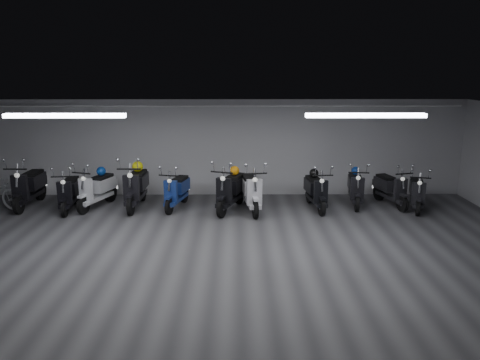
{
  "coord_description": "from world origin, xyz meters",
  "views": [
    {
      "loc": [
        0.42,
        -8.24,
        3.67
      ],
      "look_at": [
        0.5,
        2.5,
        1.05
      ],
      "focal_mm": 34.54,
      "sensor_mm": 36.0,
      "label": 1
    }
  ],
  "objects_px": {
    "scooter_2": "(96,184)",
    "scooter_4": "(177,185)",
    "scooter_5": "(231,184)",
    "scooter_7": "(316,185)",
    "scooter_0": "(28,180)",
    "scooter_9": "(391,183)",
    "scooter_3": "(136,181)",
    "scooter_1": "(69,186)",
    "scooter_10": "(417,187)",
    "scooter_8": "(356,182)",
    "scooter_6": "(251,185)",
    "helmet_2": "(356,171)",
    "helmet_1": "(314,173)",
    "helmet_4": "(235,171)",
    "helmet_3": "(138,167)",
    "helmet_0": "(101,171)"
  },
  "relations": [
    {
      "from": "scooter_2",
      "to": "scooter_4",
      "type": "distance_m",
      "value": 2.15
    },
    {
      "from": "scooter_5",
      "to": "scooter_7",
      "type": "height_order",
      "value": "scooter_5"
    },
    {
      "from": "scooter_0",
      "to": "scooter_5",
      "type": "distance_m",
      "value": 5.45
    },
    {
      "from": "scooter_7",
      "to": "scooter_9",
      "type": "bearing_deg",
      "value": 1.46
    },
    {
      "from": "scooter_3",
      "to": "scooter_5",
      "type": "xyz_separation_m",
      "value": [
        2.54,
        -0.26,
        -0.03
      ]
    },
    {
      "from": "scooter_1",
      "to": "scooter_10",
      "type": "height_order",
      "value": "scooter_1"
    },
    {
      "from": "scooter_0",
      "to": "scooter_8",
      "type": "relative_size",
      "value": 1.13
    },
    {
      "from": "scooter_4",
      "to": "scooter_9",
      "type": "distance_m",
      "value": 5.78
    },
    {
      "from": "scooter_5",
      "to": "scooter_6",
      "type": "relative_size",
      "value": 1.01
    },
    {
      "from": "scooter_2",
      "to": "helmet_2",
      "type": "height_order",
      "value": "scooter_2"
    },
    {
      "from": "scooter_7",
      "to": "helmet_1",
      "type": "distance_m",
      "value": 0.37
    },
    {
      "from": "helmet_4",
      "to": "scooter_4",
      "type": "bearing_deg",
      "value": -178.2
    },
    {
      "from": "scooter_2",
      "to": "scooter_9",
      "type": "relative_size",
      "value": 1.06
    },
    {
      "from": "scooter_4",
      "to": "scooter_5",
      "type": "xyz_separation_m",
      "value": [
        1.45,
        -0.2,
        0.09
      ]
    },
    {
      "from": "scooter_2",
      "to": "helmet_3",
      "type": "relative_size",
      "value": 6.12
    },
    {
      "from": "helmet_1",
      "to": "helmet_4",
      "type": "distance_m",
      "value": 2.13
    },
    {
      "from": "scooter_9",
      "to": "scooter_10",
      "type": "relative_size",
      "value": 1.02
    },
    {
      "from": "scooter_1",
      "to": "scooter_2",
      "type": "bearing_deg",
      "value": 13.15
    },
    {
      "from": "scooter_0",
      "to": "scooter_10",
      "type": "bearing_deg",
      "value": -1.24
    },
    {
      "from": "scooter_2",
      "to": "helmet_3",
      "type": "bearing_deg",
      "value": 33.56
    },
    {
      "from": "helmet_0",
      "to": "helmet_3",
      "type": "bearing_deg",
      "value": 1.98
    },
    {
      "from": "scooter_0",
      "to": "scooter_8",
      "type": "xyz_separation_m",
      "value": [
        8.82,
        0.05,
        -0.08
      ]
    },
    {
      "from": "scooter_10",
      "to": "helmet_1",
      "type": "height_order",
      "value": "scooter_10"
    },
    {
      "from": "scooter_0",
      "to": "scooter_3",
      "type": "distance_m",
      "value": 2.91
    },
    {
      "from": "scooter_2",
      "to": "helmet_1",
      "type": "bearing_deg",
      "value": 19.99
    },
    {
      "from": "scooter_5",
      "to": "helmet_1",
      "type": "xyz_separation_m",
      "value": [
        2.22,
        0.33,
        0.21
      ]
    },
    {
      "from": "scooter_5",
      "to": "helmet_4",
      "type": "xyz_separation_m",
      "value": [
        0.09,
        0.25,
        0.3
      ]
    },
    {
      "from": "scooter_1",
      "to": "helmet_4",
      "type": "relative_size",
      "value": 6.9
    },
    {
      "from": "scooter_0",
      "to": "scooter_7",
      "type": "relative_size",
      "value": 1.12
    },
    {
      "from": "scooter_2",
      "to": "scooter_10",
      "type": "height_order",
      "value": "scooter_2"
    },
    {
      "from": "scooter_2",
      "to": "scooter_4",
      "type": "relative_size",
      "value": 1.05
    },
    {
      "from": "scooter_1",
      "to": "scooter_7",
      "type": "distance_m",
      "value": 6.5
    },
    {
      "from": "scooter_0",
      "to": "helmet_0",
      "type": "distance_m",
      "value": 1.95
    },
    {
      "from": "scooter_1",
      "to": "helmet_4",
      "type": "bearing_deg",
      "value": -3.05
    },
    {
      "from": "helmet_1",
      "to": "helmet_2",
      "type": "distance_m",
      "value": 1.24
    },
    {
      "from": "helmet_4",
      "to": "helmet_0",
      "type": "bearing_deg",
      "value": 176.02
    },
    {
      "from": "helmet_0",
      "to": "helmet_2",
      "type": "height_order",
      "value": "helmet_0"
    },
    {
      "from": "helmet_0",
      "to": "scooter_10",
      "type": "bearing_deg",
      "value": -3.37
    },
    {
      "from": "scooter_0",
      "to": "scooter_9",
      "type": "xyz_separation_m",
      "value": [
        9.77,
        0.01,
        -0.1
      ]
    },
    {
      "from": "scooter_2",
      "to": "helmet_4",
      "type": "xyz_separation_m",
      "value": [
        3.69,
        -0.02,
        0.35
      ]
    },
    {
      "from": "scooter_6",
      "to": "helmet_0",
      "type": "xyz_separation_m",
      "value": [
        -4.04,
        0.56,
        0.24
      ]
    },
    {
      "from": "scooter_3",
      "to": "scooter_9",
      "type": "bearing_deg",
      "value": 2.26
    },
    {
      "from": "scooter_4",
      "to": "scooter_3",
      "type": "bearing_deg",
      "value": -169.48
    },
    {
      "from": "scooter_10",
      "to": "scooter_5",
      "type": "bearing_deg",
      "value": -163.28
    },
    {
      "from": "scooter_6",
      "to": "helmet_2",
      "type": "distance_m",
      "value": 2.99
    },
    {
      "from": "helmet_4",
      "to": "scooter_10",
      "type": "bearing_deg",
      "value": -2.92
    },
    {
      "from": "scooter_5",
      "to": "helmet_3",
      "type": "height_order",
      "value": "scooter_5"
    },
    {
      "from": "scooter_1",
      "to": "helmet_0",
      "type": "bearing_deg",
      "value": 26.13
    },
    {
      "from": "scooter_4",
      "to": "scooter_8",
      "type": "distance_m",
      "value": 4.84
    },
    {
      "from": "scooter_7",
      "to": "scooter_10",
      "type": "distance_m",
      "value": 2.66
    }
  ]
}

